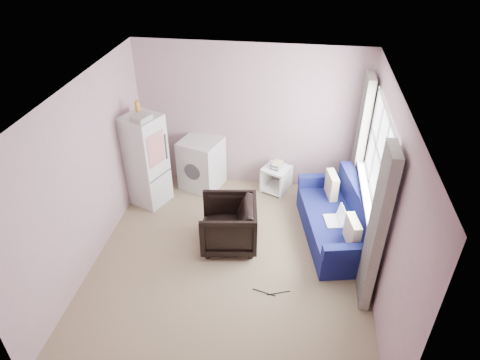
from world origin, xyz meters
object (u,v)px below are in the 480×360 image
object	(u,v)px
fridge	(146,160)
armchair	(228,222)
side_table	(276,177)
washing_machine	(202,162)
sofa	(339,222)

from	to	relation	value
fridge	armchair	bearing A→B (deg)	-8.56
armchair	side_table	xyz separation A→B (m)	(0.59, 1.50, -0.13)
armchair	fridge	world-z (taller)	fridge
armchair	fridge	distance (m)	1.78
armchair	washing_machine	world-z (taller)	washing_machine
armchair	side_table	bearing A→B (deg)	150.44
armchair	side_table	size ratio (longest dim) A/B	1.41
washing_machine	sofa	bearing A→B (deg)	-7.91
armchair	sofa	world-z (taller)	sofa
fridge	side_table	size ratio (longest dim) A/B	3.07
armchair	sofa	size ratio (longest dim) A/B	0.41
fridge	washing_machine	size ratio (longest dim) A/B	1.96
side_table	washing_machine	bearing A→B (deg)	-179.15
side_table	sofa	size ratio (longest dim) A/B	0.29
armchair	washing_machine	size ratio (longest dim) A/B	0.90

